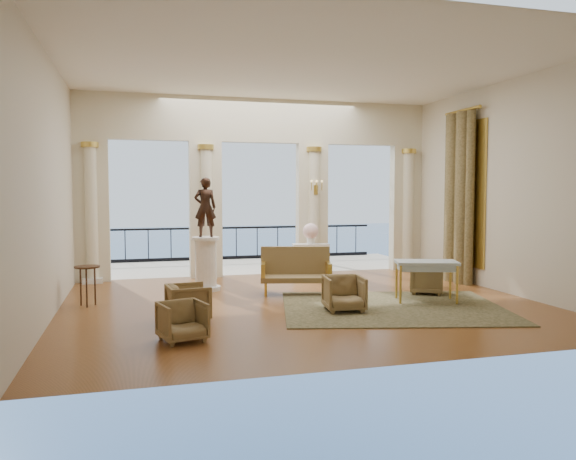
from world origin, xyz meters
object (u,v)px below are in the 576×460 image
object	(u,v)px
settee	(296,270)
side_table	(87,272)
game_table	(426,265)
pedestal	(206,265)
statue	(205,207)
armchair_d	(188,301)
console_table	(311,250)
armchair_b	(344,292)
armchair_c	(426,278)
armchair_a	(182,319)

from	to	relation	value
settee	side_table	xyz separation A→B (m)	(-4.17, -0.25, 0.17)
game_table	pedestal	world-z (taller)	pedestal
settee	side_table	size ratio (longest dim) A/B	2.08
pedestal	statue	size ratio (longest dim) A/B	0.91
settee	game_table	xyz separation A→B (m)	(2.20, -1.58, 0.24)
armchair_d	console_table	world-z (taller)	console_table
armchair_b	armchair_c	size ratio (longest dim) A/B	1.05
armchair_b	settee	distance (m)	1.99
armchair_c	console_table	size ratio (longest dim) A/B	0.72
statue	side_table	distance (m)	2.86
armchair_b	settee	bearing A→B (deg)	107.06
statue	game_table	bearing A→B (deg)	153.42
statue	side_table	world-z (taller)	statue
game_table	pedestal	bearing A→B (deg)	166.66
armchair_c	console_table	xyz separation A→B (m)	(-1.68, 2.76, 0.37)
armchair_a	console_table	size ratio (longest dim) A/B	0.68
armchair_a	console_table	xyz separation A→B (m)	(3.59, 5.19, 0.39)
armchair_a	armchair_c	size ratio (longest dim) A/B	0.94
armchair_c	side_table	bearing A→B (deg)	-66.43
armchair_a	settee	distance (m)	4.18
console_table	side_table	size ratio (longest dim) A/B	1.23
armchair_c	side_table	world-z (taller)	side_table
game_table	console_table	world-z (taller)	console_table
statue	pedestal	bearing A→B (deg)	-0.00
armchair_c	armchair_d	xyz separation A→B (m)	(-5.06, -1.16, 0.00)
armchair_c	armchair_b	bearing A→B (deg)	-35.06
armchair_b	pedestal	xyz separation A→B (m)	(-2.15, 2.81, 0.21)
armchair_c	console_table	world-z (taller)	console_table
game_table	statue	bearing A→B (deg)	166.66
armchair_c	settee	xyz separation A→B (m)	(-2.62, 0.82, 0.15)
armchair_b	game_table	size ratio (longest dim) A/B	0.54
pedestal	console_table	bearing A→B (deg)	21.60
armchair_d	settee	distance (m)	3.14
console_table	side_table	distance (m)	5.57
pedestal	armchair_a	bearing A→B (deg)	-101.56
armchair_c	game_table	size ratio (longest dim) A/B	0.51
armchair_d	game_table	distance (m)	4.67
statue	console_table	xyz separation A→B (m)	(2.75, 1.09, -1.11)
settee	side_table	distance (m)	4.18
armchair_c	settee	size ratio (longest dim) A/B	0.43
armchair_d	pedestal	xyz separation A→B (m)	(0.64, 2.83, 0.22)
armchair_b	armchair_a	bearing A→B (deg)	-149.76
armchair_b	settee	xyz separation A→B (m)	(-0.35, 1.95, 0.13)
armchair_b	armchair_d	bearing A→B (deg)	-172.61
armchair_c	settee	world-z (taller)	settee
armchair_c	side_table	distance (m)	6.82
game_table	armchair_b	bearing A→B (deg)	-150.60
settee	statue	distance (m)	2.40
armchair_c	pedestal	size ratio (longest dim) A/B	0.58
side_table	armchair_a	bearing A→B (deg)	-62.95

